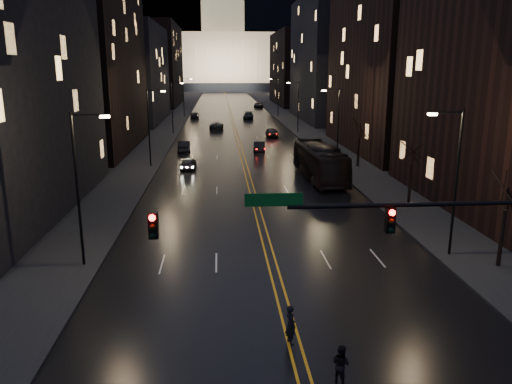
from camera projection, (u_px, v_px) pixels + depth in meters
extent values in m
plane|color=black|center=(297.00, 354.00, 20.24)|extent=(900.00, 900.00, 0.00)
cube|color=black|center=(229.00, 107.00, 146.01)|extent=(20.00, 320.00, 0.02)
cube|color=black|center=(181.00, 107.00, 144.99)|extent=(8.00, 320.00, 0.16)
cube|color=black|center=(276.00, 107.00, 147.00)|extent=(8.00, 320.00, 0.16)
cube|color=orange|center=(229.00, 107.00, 146.01)|extent=(0.62, 320.00, 0.01)
cube|color=black|center=(84.00, 47.00, 67.58)|extent=(12.00, 30.00, 28.00)
cube|color=black|center=(133.00, 74.00, 105.31)|extent=(12.00, 34.00, 20.00)
cube|color=black|center=(158.00, 65.00, 151.27)|extent=(12.00, 40.00, 24.00)
cube|color=black|center=(400.00, 7.00, 65.52)|extent=(12.00, 30.00, 38.00)
cube|color=black|center=(329.00, 59.00, 107.61)|extent=(12.00, 34.00, 26.00)
cube|color=black|center=(295.00, 69.00, 154.53)|extent=(12.00, 40.00, 22.00)
cube|color=black|center=(224.00, 86.00, 261.62)|extent=(90.00, 50.00, 4.00)
cube|color=#F7CA8F|center=(223.00, 58.00, 258.23)|extent=(80.00, 36.00, 24.00)
cylinder|color=#D1BF87|center=(223.00, 18.00, 253.38)|extent=(22.00, 22.00, 16.00)
cylinder|color=black|center=(442.00, 204.00, 19.14)|extent=(12.00, 0.18, 0.18)
cube|color=black|center=(153.00, 225.00, 18.49)|extent=(0.35, 0.30, 1.00)
cube|color=black|center=(390.00, 220.00, 19.14)|extent=(0.35, 0.30, 1.00)
sphere|color=#FF0705|center=(152.00, 218.00, 18.23)|extent=(0.24, 0.24, 0.24)
sphere|color=#FF0705|center=(392.00, 213.00, 18.88)|extent=(0.24, 0.24, 0.24)
cube|color=#053F14|center=(274.00, 200.00, 18.60)|extent=(2.20, 0.06, 0.50)
cylinder|color=black|center=(456.00, 185.00, 29.62)|extent=(0.16, 0.16, 9.00)
cylinder|color=black|center=(448.00, 112.00, 28.51)|extent=(1.80, 0.10, 0.10)
cube|color=#FFCF99|center=(433.00, 114.00, 28.47)|extent=(0.50, 0.25, 0.15)
cylinder|color=black|center=(78.00, 192.00, 28.04)|extent=(0.16, 0.16, 9.00)
cylinder|color=black|center=(88.00, 115.00, 27.06)|extent=(1.80, 0.10, 0.10)
cube|color=#FFCF99|center=(105.00, 117.00, 27.15)|extent=(0.50, 0.25, 0.15)
cylinder|color=black|center=(338.00, 127.00, 58.64)|extent=(0.16, 0.16, 9.00)
cylinder|color=black|center=(332.00, 90.00, 57.54)|extent=(1.80, 0.10, 0.10)
cube|color=#FFCF99|center=(324.00, 91.00, 57.50)|extent=(0.50, 0.25, 0.15)
cylinder|color=black|center=(149.00, 129.00, 57.06)|extent=(0.16, 0.16, 9.00)
cylinder|color=black|center=(155.00, 90.00, 56.08)|extent=(1.80, 0.10, 0.10)
cube|color=#FFCF99|center=(163.00, 91.00, 56.17)|extent=(0.50, 0.25, 0.15)
cylinder|color=black|center=(298.00, 107.00, 87.67)|extent=(0.16, 0.16, 9.00)
cylinder|color=black|center=(294.00, 82.00, 86.56)|extent=(1.80, 0.10, 0.10)
cube|color=#FFCF99|center=(288.00, 83.00, 86.52)|extent=(0.50, 0.25, 0.15)
cylinder|color=black|center=(172.00, 108.00, 86.08)|extent=(0.16, 0.16, 9.00)
cylinder|color=black|center=(176.00, 83.00, 85.10)|extent=(1.80, 0.10, 0.10)
cube|color=#FFCF99|center=(182.00, 83.00, 85.19)|extent=(0.50, 0.25, 0.15)
cylinder|color=black|center=(278.00, 97.00, 116.69)|extent=(0.16, 0.16, 9.00)
cylinder|color=black|center=(275.00, 79.00, 115.58)|extent=(1.80, 0.10, 0.10)
cube|color=#FFCF99|center=(271.00, 79.00, 115.54)|extent=(0.50, 0.25, 0.15)
cylinder|color=black|center=(184.00, 98.00, 115.11)|extent=(0.16, 0.16, 9.00)
cylinder|color=black|center=(187.00, 79.00, 114.13)|extent=(1.80, 0.10, 0.10)
cube|color=#FFCF99|center=(191.00, 79.00, 114.22)|extent=(0.50, 0.25, 0.15)
cylinder|color=black|center=(501.00, 239.00, 28.50)|extent=(0.24, 0.24, 3.50)
cylinder|color=black|center=(410.00, 184.00, 42.04)|extent=(0.24, 0.24, 3.50)
cylinder|color=black|center=(358.00, 153.00, 57.52)|extent=(0.24, 0.24, 3.50)
imported|color=black|center=(320.00, 162.00, 51.53)|extent=(3.53, 13.12, 3.63)
imported|color=black|center=(188.00, 163.00, 56.58)|extent=(1.80, 4.29, 1.45)
imported|color=black|center=(184.00, 146.00, 68.47)|extent=(1.97, 4.89, 1.58)
imported|color=black|center=(217.00, 126.00, 93.13)|extent=(2.70, 5.31, 1.44)
imported|color=black|center=(195.00, 115.00, 113.98)|extent=(2.18, 4.98, 1.42)
imported|color=black|center=(259.00, 147.00, 68.35)|extent=(1.93, 4.47, 1.43)
imported|color=black|center=(272.00, 133.00, 82.99)|extent=(1.87, 4.56, 1.55)
imported|color=black|center=(248.00, 116.00, 111.85)|extent=(2.76, 5.66, 1.59)
imported|color=black|center=(259.00, 105.00, 143.41)|extent=(3.11, 5.87, 1.57)
imported|color=black|center=(291.00, 325.00, 20.79)|extent=(0.61, 0.74, 1.74)
imported|color=black|center=(341.00, 364.00, 18.22)|extent=(0.79, 0.83, 1.53)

